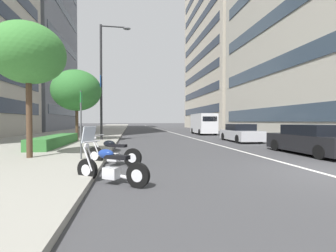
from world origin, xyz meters
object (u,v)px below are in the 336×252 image
(motorcycle_under_tarp, at_px, (110,167))
(street_lamp_with_banners, at_px, (105,73))
(car_lead_in_lane, at_px, (241,133))
(car_following_behind, at_px, (311,140))
(street_tree_far_plaza, at_px, (77,91))
(street_tree_mid_sidewalk, at_px, (28,54))
(parking_sign_by_curb, at_px, (81,118))
(motorcycle_mid_row, at_px, (113,154))
(delivery_van_ahead, at_px, (203,123))

(motorcycle_under_tarp, xyz_separation_m, street_lamp_with_banners, (12.84, 1.45, 5.01))
(car_lead_in_lane, bearing_deg, car_following_behind, -177.28)
(car_following_behind, distance_m, car_lead_in_lane, 7.18)
(street_tree_far_plaza, bearing_deg, car_lead_in_lane, -96.47)
(street_lamp_with_banners, relative_size, street_tree_mid_sidewalk, 1.70)
(motorcycle_under_tarp, bearing_deg, street_tree_far_plaza, -41.23)
(motorcycle_under_tarp, bearing_deg, parking_sign_by_curb, -34.37)
(motorcycle_mid_row, bearing_deg, car_following_behind, -144.33)
(parking_sign_by_curb, xyz_separation_m, street_lamp_with_banners, (9.61, 0.10, 3.73))
(motorcycle_under_tarp, height_order, street_tree_mid_sidewalk, street_tree_mid_sidewalk)
(car_lead_in_lane, bearing_deg, delivery_van_ahead, 1.22)
(parking_sign_by_curb, distance_m, street_tree_mid_sidewalk, 3.35)
(car_following_behind, xyz_separation_m, street_tree_mid_sidewalk, (0.03, 12.57, 3.56))
(motorcycle_under_tarp, distance_m, street_lamp_with_banners, 13.86)
(parking_sign_by_curb, bearing_deg, car_lead_in_lane, -53.12)
(motorcycle_under_tarp, distance_m, street_tree_far_plaza, 13.44)
(motorcycle_under_tarp, xyz_separation_m, parking_sign_by_curb, (3.22, 1.34, 1.28))
(street_tree_far_plaza, bearing_deg, motorcycle_mid_row, -161.16)
(motorcycle_under_tarp, height_order, motorcycle_mid_row, motorcycle_under_tarp)
(motorcycle_under_tarp, xyz_separation_m, motorcycle_mid_row, (2.47, 0.11, -0.01))
(parking_sign_by_curb, bearing_deg, street_lamp_with_banners, 0.62)
(street_lamp_with_banners, bearing_deg, street_tree_mid_sidewalk, 167.43)
(motorcycle_under_tarp, height_order, delivery_van_ahead, delivery_van_ahead)
(motorcycle_under_tarp, relative_size, car_lead_in_lane, 0.42)
(street_tree_mid_sidewalk, distance_m, street_tree_far_plaza, 8.58)
(parking_sign_by_curb, relative_size, street_lamp_with_banners, 0.29)
(motorcycle_under_tarp, xyz_separation_m, delivery_van_ahead, (21.16, -9.29, 0.91))
(motorcycle_mid_row, relative_size, delivery_van_ahead, 0.37)
(delivery_van_ahead, distance_m, street_tree_far_plaza, 15.70)
(car_lead_in_lane, xyz_separation_m, street_tree_mid_sidewalk, (-7.15, 12.53, 3.60))
(delivery_van_ahead, xyz_separation_m, street_lamp_with_banners, (-8.33, 10.74, 4.10))
(car_lead_in_lane, xyz_separation_m, street_tree_far_plaza, (1.43, 12.61, 3.30))
(motorcycle_mid_row, bearing_deg, parking_sign_by_curb, -4.26)
(car_lead_in_lane, xyz_separation_m, delivery_van_ahead, (10.11, -0.21, 0.70))
(motorcycle_under_tarp, relative_size, delivery_van_ahead, 0.35)
(delivery_van_ahead, relative_size, parking_sign_by_curb, 2.06)
(motorcycle_mid_row, distance_m, delivery_van_ahead, 20.94)
(motorcycle_mid_row, bearing_deg, delivery_van_ahead, -89.64)
(car_following_behind, height_order, street_lamp_with_banners, street_lamp_with_banners)
(street_lamp_with_banners, distance_m, street_tree_mid_sidewalk, 9.23)
(motorcycle_mid_row, xyz_separation_m, car_lead_in_lane, (8.58, -9.20, 0.22))
(car_lead_in_lane, height_order, street_tree_far_plaza, street_tree_far_plaza)
(motorcycle_under_tarp, bearing_deg, car_lead_in_lane, -96.43)
(motorcycle_under_tarp, height_order, parking_sign_by_curb, parking_sign_by_curb)
(delivery_van_ahead, bearing_deg, parking_sign_by_curb, 151.24)
(motorcycle_under_tarp, distance_m, delivery_van_ahead, 23.13)
(car_following_behind, bearing_deg, motorcycle_mid_row, 98.38)
(motorcycle_mid_row, xyz_separation_m, car_following_behind, (1.40, -9.24, 0.26))
(car_lead_in_lane, relative_size, street_lamp_with_banners, 0.49)
(motorcycle_mid_row, height_order, delivery_van_ahead, delivery_van_ahead)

